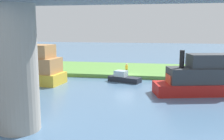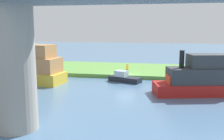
{
  "view_description": "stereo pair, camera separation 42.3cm",
  "coord_description": "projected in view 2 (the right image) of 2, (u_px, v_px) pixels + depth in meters",
  "views": [
    {
      "loc": [
        -4.54,
        33.54,
        6.83
      ],
      "look_at": [
        0.81,
        5.0,
        2.0
      ],
      "focal_mm": 41.46,
      "sensor_mm": 36.0,
      "label": 1
    },
    {
      "loc": [
        -4.96,
        33.46,
        6.83
      ],
      "look_at": [
        0.81,
        5.0,
        2.0
      ],
      "focal_mm": 41.46,
      "sensor_mm": 36.0,
      "label": 2
    }
  ],
  "objects": [
    {
      "name": "riverboat_paddlewheel",
      "position": [
        27.0,
        67.0,
        32.16
      ],
      "size": [
        10.52,
        4.66,
        5.2
      ],
      "color": "gold",
      "rests_on": "ground"
    },
    {
      "name": "motorboat_white",
      "position": [
        124.0,
        78.0,
        32.67
      ],
      "size": [
        4.37,
        2.78,
        1.37
      ],
      "color": "#1E232D",
      "rests_on": "ground"
    },
    {
      "name": "grassy_bank",
      "position": [
        131.0,
        70.0,
        40.2
      ],
      "size": [
        80.0,
        12.0,
        0.5
      ],
      "primitive_type": "cube",
      "color": "#5B9342",
      "rests_on": "ground"
    },
    {
      "name": "person_on_bank",
      "position": [
        127.0,
        68.0,
        35.67
      ],
      "size": [
        0.46,
        0.46,
        1.39
      ],
      "color": "#2D334C",
      "rests_on": "grassy_bank"
    },
    {
      "name": "bridge_pylon",
      "position": [
        14.0,
        69.0,
        16.88
      ],
      "size": [
        2.79,
        2.79,
        8.28
      ],
      "primitive_type": "cylinder",
      "color": "#9E998E",
      "rests_on": "ground"
    },
    {
      "name": "motorboat_red",
      "position": [
        201.0,
        78.0,
        26.33
      ],
      "size": [
        9.33,
        5.01,
        4.54
      ],
      "color": "red",
      "rests_on": "ground"
    },
    {
      "name": "ground_plane",
      "position": [
        125.0,
        79.0,
        34.44
      ],
      "size": [
        160.0,
        160.0,
        0.0
      ],
      "primitive_type": "plane",
      "color": "#4C7093"
    },
    {
      "name": "mooring_post",
      "position": [
        62.0,
        68.0,
        37.12
      ],
      "size": [
        0.2,
        0.2,
        0.95
      ],
      "primitive_type": "cylinder",
      "color": "brown",
      "rests_on": "grassy_bank"
    }
  ]
}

